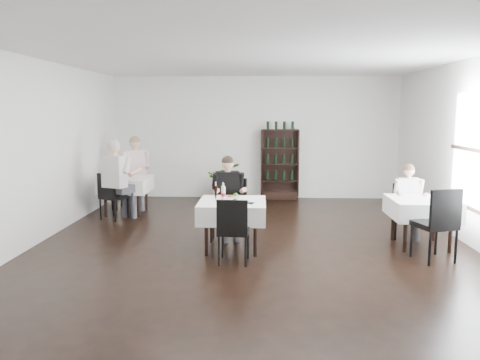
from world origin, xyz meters
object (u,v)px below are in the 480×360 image
(main_table, at_px, (232,210))
(diner_main, at_px, (228,191))
(wine_shelf, at_px, (280,165))
(potted_tree, at_px, (225,181))

(main_table, distance_m, diner_main, 0.69)
(wine_shelf, relative_size, diner_main, 1.24)
(potted_tree, relative_size, diner_main, 0.66)
(diner_main, bearing_deg, potted_tree, 95.54)
(wine_shelf, bearing_deg, potted_tree, -173.44)
(wine_shelf, height_order, diner_main, wine_shelf)
(diner_main, bearing_deg, wine_shelf, 74.63)
(potted_tree, xyz_separation_m, diner_main, (0.34, -3.51, 0.35))
(potted_tree, bearing_deg, wine_shelf, 6.56)
(wine_shelf, height_order, potted_tree, wine_shelf)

